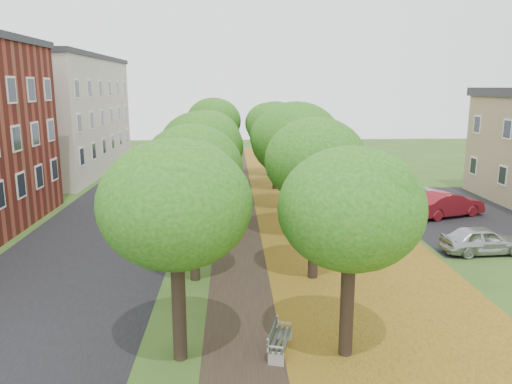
{
  "coord_description": "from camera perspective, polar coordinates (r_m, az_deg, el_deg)",
  "views": [
    {
      "loc": [
        -0.66,
        -13.18,
        7.69
      ],
      "look_at": [
        0.52,
        11.21,
        2.5
      ],
      "focal_mm": 35.0,
      "sensor_mm": 36.0,
      "label": 1
    }
  ],
  "objects": [
    {
      "name": "tree_row_west",
      "position": [
        28.39,
        -5.9,
        5.63
      ],
      "size": [
        4.3,
        34.3,
        6.42
      ],
      "color": "black",
      "rests_on": "ground"
    },
    {
      "name": "ground",
      "position": [
        15.27,
        0.07,
        -18.24
      ],
      "size": [
        120.0,
        120.0,
        0.0
      ],
      "primitive_type": "plane",
      "color": "#2D4C19",
      "rests_on": "ground"
    },
    {
      "name": "footpath",
      "position": [
        29.22,
        -1.39,
        -3.26
      ],
      "size": [
        3.2,
        70.0,
        0.01
      ],
      "primitive_type": "cube",
      "color": "black",
      "rests_on": "ground"
    },
    {
      "name": "building_cream",
      "position": [
        49.05,
        -22.48,
        8.21
      ],
      "size": [
        10.3,
        20.3,
        10.4
      ],
      "color": "beige",
      "rests_on": "ground"
    },
    {
      "name": "car_silver",
      "position": [
        25.67,
        24.47,
        -5.02
      ],
      "size": [
        3.94,
        1.81,
        1.31
      ],
      "primitive_type": "imported",
      "rotation": [
        0.0,
        0.0,
        1.64
      ],
      "color": "#AAABAF",
      "rests_on": "ground"
    },
    {
      "name": "tree_row_east",
      "position": [
        28.54,
        3.81,
        5.7
      ],
      "size": [
        4.3,
        34.3,
        6.42
      ],
      "color": "black",
      "rests_on": "ground"
    },
    {
      "name": "car_red",
      "position": [
        32.09,
        21.04,
        -1.31
      ],
      "size": [
        4.81,
        3.07,
        1.5
      ],
      "primitive_type": "imported",
      "rotation": [
        0.0,
        0.0,
        1.93
      ],
      "color": "maroon",
      "rests_on": "ground"
    },
    {
      "name": "street_asphalt",
      "position": [
        30.0,
        -15.89,
        -3.32
      ],
      "size": [
        8.0,
        70.0,
        0.01
      ],
      "primitive_type": "cube",
      "color": "black",
      "rests_on": "ground"
    },
    {
      "name": "car_grey",
      "position": [
        32.53,
        19.15,
        -1.11
      ],
      "size": [
        4.75,
        2.04,
        1.37
      ],
      "primitive_type": "imported",
      "rotation": [
        0.0,
        0.0,
        1.54
      ],
      "color": "#38393E",
      "rests_on": "ground"
    },
    {
      "name": "leaf_verge",
      "position": [
        29.75,
        8.3,
        -3.1
      ],
      "size": [
        7.5,
        70.0,
        0.01
      ],
      "primitive_type": "cube",
      "color": "olive",
      "rests_on": "ground"
    },
    {
      "name": "car_white",
      "position": [
        34.36,
        17.12,
        -0.18
      ],
      "size": [
        5.93,
        4.02,
        1.51
      ],
      "primitive_type": "imported",
      "rotation": [
        0.0,
        0.0,
        1.88
      ],
      "color": "silver",
      "rests_on": "ground"
    },
    {
      "name": "bench",
      "position": [
        15.29,
        2.62,
        -16.49
      ],
      "size": [
        0.89,
        1.7,
        0.77
      ],
      "rotation": [
        0.0,
        0.0,
        1.3
      ],
      "color": "#273129",
      "rests_on": "ground"
    },
    {
      "name": "parking_lot",
      "position": [
        33.33,
        22.47,
        -2.26
      ],
      "size": [
        9.0,
        16.0,
        0.01
      ],
      "primitive_type": "cube",
      "color": "black",
      "rests_on": "ground"
    }
  ]
}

